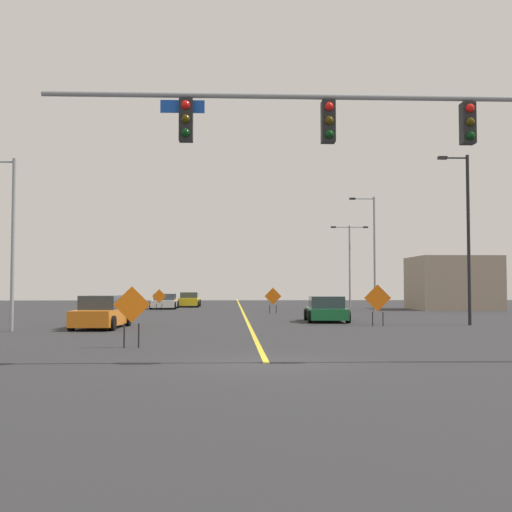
{
  "coord_description": "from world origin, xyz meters",
  "views": [
    {
      "loc": [
        -0.89,
        -15.6,
        1.91
      ],
      "look_at": [
        1.03,
        32.03,
        4.16
      ],
      "focal_mm": 44.28,
      "sensor_mm": 36.0,
      "label": 1
    }
  ],
  "objects": [
    {
      "name": "ground",
      "position": [
        0.0,
        0.0,
        0.0
      ],
      "size": [
        134.91,
        134.91,
        0.0
      ],
      "primitive_type": "plane",
      "color": "#2D2D30"
    },
    {
      "name": "road_centre_stripe",
      "position": [
        0.0,
        37.48,
        0.0
      ],
      "size": [
        0.16,
        74.95,
        0.01
      ],
      "color": "yellow",
      "rests_on": "ground"
    },
    {
      "name": "traffic_signal_assembly",
      "position": [
        3.5,
        -0.02,
        5.51
      ],
      "size": [
        14.36,
        0.44,
        7.01
      ],
      "color": "gray",
      "rests_on": "ground"
    },
    {
      "name": "street_lamp_far_left",
      "position": [
        9.69,
        30.88,
        4.71
      ],
      "size": [
        1.94,
        0.24,
        8.56
      ],
      "color": "gray",
      "rests_on": "ground"
    },
    {
      "name": "street_lamp_mid_left",
      "position": [
        9.84,
        40.76,
        4.39
      ],
      "size": [
        3.37,
        0.24,
        7.35
      ],
      "color": "gray",
      "rests_on": "ground"
    },
    {
      "name": "street_lamp_mid_right",
      "position": [
        -10.22,
        11.3,
        4.07
      ],
      "size": [
        1.87,
        0.24,
        7.31
      ],
      "color": "gray",
      "rests_on": "ground"
    },
    {
      "name": "street_lamp_far_right",
      "position": [
        10.64,
        14.7,
        4.56
      ],
      "size": [
        1.54,
        0.24,
        8.34
      ],
      "color": "black",
      "rests_on": "ground"
    },
    {
      "name": "construction_sign_right_lane",
      "position": [
        2.05,
        28.1,
        1.1
      ],
      "size": [
        1.16,
        0.33,
        1.78
      ],
      "color": "orange",
      "rests_on": "ground"
    },
    {
      "name": "construction_sign_right_shoulder",
      "position": [
        -3.95,
        4.09,
        1.21
      ],
      "size": [
        1.12,
        0.19,
        1.9
      ],
      "color": "orange",
      "rests_on": "ground"
    },
    {
      "name": "construction_sign_median_far",
      "position": [
        -6.32,
        32.63,
        1.02
      ],
      "size": [
        1.08,
        0.1,
        1.65
      ],
      "color": "orange",
      "rests_on": "ground"
    },
    {
      "name": "construction_sign_median_near",
      "position": [
        6.1,
        14.17,
        1.24
      ],
      "size": [
        1.29,
        0.05,
        1.98
      ],
      "color": "orange",
      "rests_on": "ground"
    },
    {
      "name": "car_white_near",
      "position": [
        -6.35,
        37.12,
        0.58
      ],
      "size": [
        2.14,
        4.22,
        1.24
      ],
      "color": "white",
      "rests_on": "ground"
    },
    {
      "name": "car_orange_approaching",
      "position": [
        -6.7,
        13.16,
        0.69
      ],
      "size": [
        2.14,
        4.59,
        1.47
      ],
      "color": "orange",
      "rests_on": "ground"
    },
    {
      "name": "car_green_distant",
      "position": [
        4.2,
        17.87,
        0.61
      ],
      "size": [
        2.31,
        4.09,
        1.35
      ],
      "color": "#196B38",
      "rests_on": "ground"
    },
    {
      "name": "car_yellow_far",
      "position": [
        -4.63,
        41.91,
        0.62
      ],
      "size": [
        1.94,
        4.36,
        1.31
      ],
      "color": "gold",
      "rests_on": "ground"
    },
    {
      "name": "roadside_building_east",
      "position": [
        17.03,
        34.68,
        2.13
      ],
      "size": [
        6.35,
        5.82,
        4.25
      ],
      "color": "gray",
      "rests_on": "ground"
    }
  ]
}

